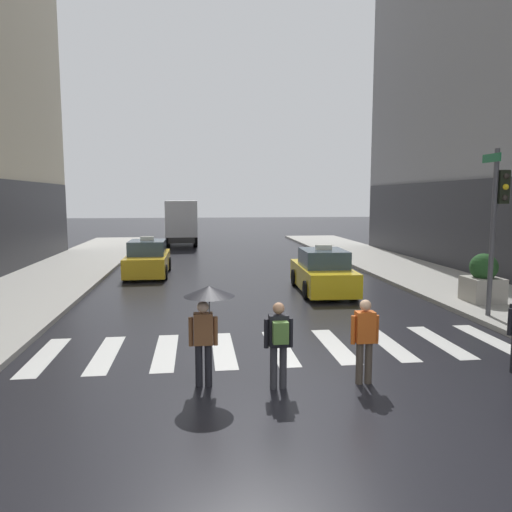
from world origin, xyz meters
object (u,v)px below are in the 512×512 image
Objects in this scene: pedestrian_with_umbrella at (207,308)px; planter_near_corner at (483,280)px; taxi_second at (148,260)px; pedestrian_with_backpack at (279,339)px; traffic_light_pole at (497,209)px; taxi_lead at (323,273)px; pedestrian_plain_coat at (365,336)px; box_truck at (181,221)px.

pedestrian_with_umbrella is 1.21× the size of planter_near_corner.
taxi_second is 2.76× the size of pedestrian_with_backpack.
pedestrian_with_umbrella reaches higher than taxi_second.
taxi_second is 14.03m from pedestrian_with_umbrella.
taxi_second reaches higher than planter_near_corner.
taxi_second is (-10.80, 9.78, -2.53)m from traffic_light_pole.
taxi_lead is at bearing 70.49° from pedestrian_with_backpack.
pedestrian_plain_coat is at bearing -68.87° from taxi_second.
pedestrian_with_backpack is at bearing -84.72° from box_truck.
traffic_light_pole is 25.91m from box_truck.
box_truck is (1.13, 14.22, 1.13)m from taxi_second.
box_truck is at bearing 85.46° from taxi_second.
pedestrian_with_backpack is (-3.27, -9.24, 0.25)m from taxi_lead.
taxi_lead is 9.80m from pedestrian_with_backpack.
pedestrian_with_umbrella reaches higher than pedestrian_with_backpack.
box_truck is 24.54m from planter_near_corner.
pedestrian_with_umbrella is (1.30, -28.01, -0.34)m from box_truck.
traffic_light_pole is 8.59m from pedestrian_with_backpack.
planter_near_corner is (4.64, -3.05, 0.15)m from taxi_lead.
box_truck reaches higher than pedestrian_plain_coat.
traffic_light_pole is 2.47× the size of pedestrian_with_umbrella.
pedestrian_with_backpack and pedestrian_plain_coat have the same top height.
taxi_lead reaches higher than planter_near_corner.
taxi_second is 0.60× the size of box_truck.
pedestrian_with_backpack is (3.75, -14.12, 0.25)m from taxi_second.
box_truck is 4.60× the size of pedestrian_with_backpack.
taxi_second is at bearing 137.84° from traffic_light_pole.
pedestrian_with_umbrella is at bearing 175.18° from pedestrian_plain_coat.
pedestrian_plain_coat is at bearing -135.53° from planter_near_corner.
taxi_lead is 2.37× the size of pedestrian_with_umbrella.
box_truck is 28.48m from pedestrian_with_backpack.
planter_near_corner is at bearing -34.21° from taxi_second.
pedestrian_with_backpack is 1.68m from pedestrian_plain_coat.
box_truck is at bearing 111.95° from traffic_light_pole.
traffic_light_pole reaches higher than planter_near_corner.
taxi_second is at bearing 111.13° from pedestrian_plain_coat.
box_truck is (-5.89, 19.10, 1.13)m from taxi_lead.
box_truck is (-9.67, 24.00, -1.41)m from traffic_light_pole.
pedestrian_plain_coat is (4.30, -28.27, -0.91)m from box_truck.
box_truck is at bearing 92.66° from pedestrian_with_umbrella.
taxi_lead reaches higher than pedestrian_plain_coat.
pedestrian_plain_coat is (-5.37, -4.26, -2.32)m from traffic_light_pole.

